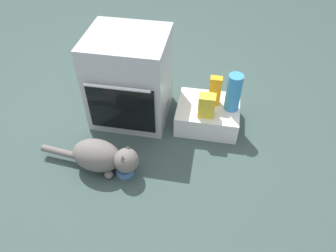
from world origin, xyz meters
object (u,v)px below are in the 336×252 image
object	(u,v)px
oven	(130,78)
snack_bag	(207,105)
cat	(102,156)
pantry_cabinet	(208,114)
food_bowl	(125,170)
water_bottle	(234,92)
juice_carton	(215,91)

from	to	relation	value
oven	snack_bag	distance (m)	0.62
cat	snack_bag	distance (m)	0.83
snack_bag	pantry_cabinet	bearing A→B (deg)	83.09
food_bowl	water_bottle	size ratio (longest dim) A/B	0.41
cat	snack_bag	world-z (taller)	snack_bag
food_bowl	pantry_cabinet	bearing A→B (deg)	49.97
water_bottle	cat	bearing A→B (deg)	-144.19
juice_carton	food_bowl	bearing A→B (deg)	-129.99
cat	juice_carton	world-z (taller)	juice_carton
oven	water_bottle	size ratio (longest dim) A/B	2.35
food_bowl	oven	bearing A→B (deg)	99.52
oven	food_bowl	bearing A→B (deg)	-80.48
water_bottle	snack_bag	size ratio (longest dim) A/B	1.67
food_bowl	cat	size ratio (longest dim) A/B	0.17
food_bowl	snack_bag	distance (m)	0.75
oven	food_bowl	xyz separation A→B (m)	(0.10, -0.63, -0.32)
pantry_cabinet	cat	world-z (taller)	cat
oven	water_bottle	distance (m)	0.79
pantry_cabinet	snack_bag	distance (m)	0.21
food_bowl	water_bottle	world-z (taller)	water_bottle
cat	water_bottle	distance (m)	1.05
oven	juice_carton	world-z (taller)	oven
juice_carton	water_bottle	world-z (taller)	water_bottle
food_bowl	juice_carton	world-z (taller)	juice_carton
pantry_cabinet	cat	xyz separation A→B (m)	(-0.67, -0.60, 0.04)
oven	cat	world-z (taller)	oven
oven	water_bottle	bearing A→B (deg)	-0.46
cat	snack_bag	bearing A→B (deg)	42.67
snack_bag	food_bowl	bearing A→B (deg)	-134.68
oven	juice_carton	bearing A→B (deg)	2.59
water_bottle	snack_bag	bearing A→B (deg)	-148.69
juice_carton	snack_bag	distance (m)	0.16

